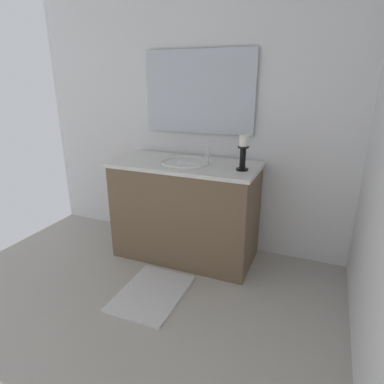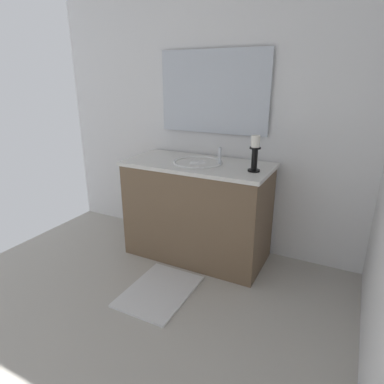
{
  "view_description": "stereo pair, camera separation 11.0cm",
  "coord_description": "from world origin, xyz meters",
  "px_view_note": "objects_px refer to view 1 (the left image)",
  "views": [
    {
      "loc": [
        1.11,
        1.15,
        1.48
      ],
      "look_at": [
        -0.14,
        0.63,
        1.01
      ],
      "focal_mm": 30.72,
      "sensor_mm": 36.0,
      "label": 1
    },
    {
      "loc": [
        1.06,
        1.25,
        1.48
      ],
      "look_at": [
        -0.14,
        0.63,
        1.01
      ],
      "focal_mm": 30.72,
      "sensor_mm": 36.0,
      "label": 2
    }
  ],
  "objects_px": {
    "candle_holder_tall": "(243,152)",
    "mirror": "(199,92)",
    "vanity_cabinet": "(186,210)",
    "sink_basin": "(186,167)",
    "bath_mat": "(152,293)"
  },
  "relations": [
    {
      "from": "vanity_cabinet",
      "to": "bath_mat",
      "type": "bearing_deg",
      "value": 0.0
    },
    {
      "from": "sink_basin",
      "to": "candle_holder_tall",
      "type": "height_order",
      "value": "candle_holder_tall"
    },
    {
      "from": "candle_holder_tall",
      "to": "sink_basin",
      "type": "bearing_deg",
      "value": -95.31
    },
    {
      "from": "vanity_cabinet",
      "to": "mirror",
      "type": "height_order",
      "value": "mirror"
    },
    {
      "from": "vanity_cabinet",
      "to": "candle_holder_tall",
      "type": "xyz_separation_m",
      "value": [
        0.04,
        0.48,
        0.55
      ]
    },
    {
      "from": "candle_holder_tall",
      "to": "bath_mat",
      "type": "bearing_deg",
      "value": -39.49
    },
    {
      "from": "vanity_cabinet",
      "to": "candle_holder_tall",
      "type": "distance_m",
      "value": 0.73
    },
    {
      "from": "sink_basin",
      "to": "mirror",
      "type": "distance_m",
      "value": 0.64
    },
    {
      "from": "vanity_cabinet",
      "to": "bath_mat",
      "type": "height_order",
      "value": "vanity_cabinet"
    },
    {
      "from": "mirror",
      "to": "candle_holder_tall",
      "type": "relative_size",
      "value": 3.66
    },
    {
      "from": "candle_holder_tall",
      "to": "mirror",
      "type": "bearing_deg",
      "value": -124.14
    },
    {
      "from": "mirror",
      "to": "bath_mat",
      "type": "bearing_deg",
      "value": -0.0
    },
    {
      "from": "vanity_cabinet",
      "to": "mirror",
      "type": "relative_size",
      "value": 1.25
    },
    {
      "from": "vanity_cabinet",
      "to": "mirror",
      "type": "xyz_separation_m",
      "value": [
        -0.28,
        0.0,
        0.95
      ]
    },
    {
      "from": "sink_basin",
      "to": "bath_mat",
      "type": "bearing_deg",
      "value": -0.09
    }
  ]
}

